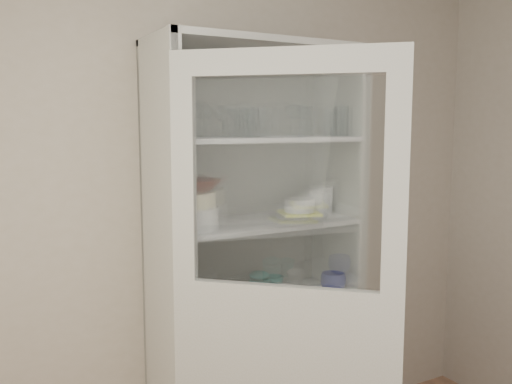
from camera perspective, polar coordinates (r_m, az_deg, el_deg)
wall_back at (r=2.72m, az=-6.00°, el=-1.79°), size 3.60×0.02×2.60m
pantry_cabinet at (r=2.74m, az=-0.64°, el=-9.40°), size 1.00×0.45×2.10m
cupboard_door at (r=2.20m, az=2.98°, el=-15.50°), size 0.69×0.64×2.00m
tumbler_0 at (r=2.31m, az=-6.51°, el=7.53°), size 0.09×0.09×0.15m
tumbler_1 at (r=2.39m, az=-0.40°, el=7.29°), size 0.07×0.07×0.13m
tumbler_2 at (r=2.42m, az=-0.92°, el=7.52°), size 0.08×0.08×0.15m
tumbler_3 at (r=2.43m, az=0.94°, el=7.36°), size 0.09×0.09×0.14m
tumbler_4 at (r=2.57m, az=5.14°, el=7.46°), size 0.10×0.10×0.15m
tumbler_5 at (r=2.67m, az=7.82°, el=7.24°), size 0.09×0.09×0.13m
tumbler_6 at (r=2.70m, az=8.94°, el=7.36°), size 0.10×0.10×0.15m
tumbler_7 at (r=2.37m, az=-8.36°, el=7.22°), size 0.08×0.08×0.13m
tumbler_8 at (r=2.51m, az=-2.75°, el=7.44°), size 0.07×0.07×0.14m
tumbler_9 at (r=2.51m, az=-1.54°, el=7.21°), size 0.08×0.08×0.12m
tumbler_10 at (r=2.54m, az=-2.12°, el=7.38°), size 0.09×0.09×0.14m
goblet_0 at (r=2.54m, az=-5.37°, el=7.66°), size 0.07×0.07×0.17m
goblet_1 at (r=2.60m, az=-3.58°, el=7.61°), size 0.07×0.07×0.16m
goblet_2 at (r=2.82m, az=3.94°, el=7.76°), size 0.08×0.08×0.18m
goblet_3 at (r=2.85m, az=5.04°, el=7.58°), size 0.07×0.07×0.17m
plate_stack_front at (r=2.40m, az=-6.80°, el=-2.75°), size 0.24×0.24×0.10m
plate_stack_back at (r=2.57m, az=-8.32°, el=-2.27°), size 0.23×0.23×0.08m
cream_bowl at (r=2.38m, az=-6.83°, el=-0.81°), size 0.23×0.23×0.07m
terracotta_bowl at (r=2.38m, az=-6.85°, el=0.67°), size 0.26×0.26×0.06m
glass_platter at (r=2.69m, az=4.60°, el=-2.52°), size 0.33×0.33×0.02m
yellow_trivet at (r=2.69m, az=4.60°, el=-2.21°), size 0.23×0.23×0.01m
white_ramekin at (r=2.69m, az=4.61°, el=-1.40°), size 0.18×0.18×0.06m
grey_bowl_stack at (r=2.81m, az=6.79°, el=-0.87°), size 0.12×0.12×0.14m
mug_blue at (r=2.85m, az=8.13°, el=-9.43°), size 0.13×0.13×0.10m
mug_teal at (r=2.80m, az=1.90°, el=-9.73°), size 0.11×0.11×0.09m
mug_white at (r=2.66m, az=3.26°, el=-10.73°), size 0.10×0.10×0.09m
teal_jar at (r=2.72m, az=0.35°, el=-9.95°), size 0.10×0.10×0.12m
measuring_cups at (r=2.59m, az=-1.61°, el=-11.78°), size 0.10×0.10×0.04m
white_canister at (r=2.61m, az=-6.64°, el=-10.78°), size 0.13×0.13×0.12m
cream_dish at (r=2.77m, az=-2.43°, el=-18.97°), size 0.33×0.33×0.08m
tin_box at (r=2.86m, az=0.95°, el=-18.42°), size 0.19×0.14×0.05m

